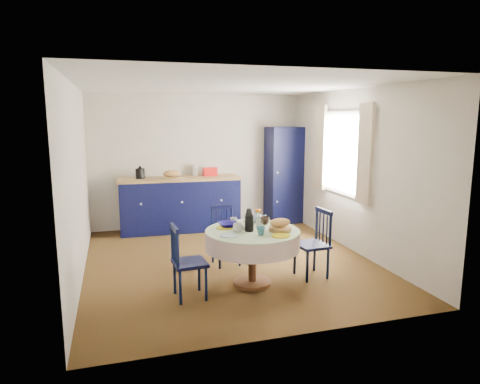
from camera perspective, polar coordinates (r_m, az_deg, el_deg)
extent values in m
plane|color=black|center=(6.31, -1.48, -9.21)|extent=(4.50, 4.50, 0.00)
plane|color=white|center=(5.97, -1.59, 14.07)|extent=(4.50, 4.50, 0.00)
cube|color=beige|center=(8.19, -5.61, 4.17)|extent=(4.00, 0.02, 2.50)
cube|color=beige|center=(5.83, -20.88, 1.20)|extent=(0.02, 4.50, 2.50)
cube|color=beige|center=(6.81, 14.98, 2.69)|extent=(0.02, 4.50, 2.50)
plane|color=white|center=(7.03, 13.77, 5.02)|extent=(0.00, 1.20, 1.20)
cube|color=white|center=(6.40, 16.35, 4.88)|extent=(0.05, 0.34, 1.45)
cube|color=white|center=(7.61, 10.63, 5.86)|extent=(0.05, 0.34, 1.45)
cube|color=black|center=(7.96, -7.99, -1.71)|extent=(2.17, 0.73, 0.95)
cube|color=#AB8C4E|center=(7.88, -8.07, 1.80)|extent=(2.23, 0.77, 0.04)
cube|color=maroon|center=(7.99, -3.99, 2.71)|extent=(0.27, 0.15, 0.16)
cube|color=#AB8C4E|center=(7.77, -9.11, 1.88)|extent=(0.35, 0.25, 0.02)
ellipsoid|color=#AC7743|center=(7.75, -9.12, 2.43)|extent=(0.31, 0.20, 0.13)
cylinder|color=silver|center=(8.07, -5.93, 2.97)|extent=(0.12, 0.12, 0.22)
cube|color=black|center=(8.47, 5.86, 2.24)|extent=(0.69, 0.51, 1.88)
cylinder|color=white|center=(8.14, 4.89, 2.61)|extent=(0.04, 0.02, 0.04)
cylinder|color=white|center=(8.23, 4.83, -1.29)|extent=(0.04, 0.02, 0.04)
cylinder|color=#502A16|center=(5.48, 1.64, -11.96)|extent=(0.48, 0.48, 0.05)
cylinder|color=#502A16|center=(5.37, 1.66, -8.80)|extent=(0.10, 0.10, 0.63)
cylinder|color=#502A16|center=(5.28, 1.68, -5.40)|extent=(1.10, 1.10, 0.03)
cylinder|color=white|center=(5.30, 1.67, -6.39)|extent=(1.16, 1.16, 0.22)
cylinder|color=silver|center=(5.27, 1.68, -5.18)|extent=(1.16, 1.16, 0.01)
cylinder|color=#88B2BA|center=(5.03, -1.44, -5.78)|extent=(0.22, 0.22, 0.01)
cylinder|color=gold|center=(5.04, 5.45, -5.81)|extent=(0.22, 0.22, 0.01)
cylinder|color=navy|center=(5.48, 5.34, -4.51)|extent=(0.22, 0.22, 0.01)
cylinder|color=#8CC078|center=(5.71, 1.41, -3.88)|extent=(0.22, 0.22, 0.01)
cylinder|color=gold|center=(5.38, -2.07, -4.75)|extent=(0.22, 0.22, 0.01)
cylinder|color=olive|center=(5.26, 5.35, -4.91)|extent=(0.28, 0.28, 0.05)
ellipsoid|color=#AC7743|center=(5.24, 5.37, -4.07)|extent=(0.26, 0.16, 0.11)
cube|color=silver|center=(5.32, 0.31, -4.74)|extent=(0.10, 0.07, 0.04)
cylinder|color=black|center=(4.98, -4.54, -12.15)|extent=(0.03, 0.03, 0.40)
cylinder|color=black|center=(5.27, -5.47, -10.92)|extent=(0.03, 0.03, 0.40)
cylinder|color=black|center=(4.92, -7.96, -12.52)|extent=(0.03, 0.03, 0.40)
cylinder|color=black|center=(5.21, -8.70, -11.24)|extent=(0.03, 0.03, 0.40)
cube|color=black|center=(5.02, -6.72, -9.37)|extent=(0.39, 0.41, 0.04)
cylinder|color=black|center=(4.77, -8.31, -7.63)|extent=(0.03, 0.03, 0.45)
cylinder|color=black|center=(5.06, -9.04, -6.59)|extent=(0.03, 0.03, 0.45)
cube|color=black|center=(4.86, -8.75, -4.79)|extent=(0.06, 0.35, 0.06)
cylinder|color=black|center=(4.84, -8.48, -7.58)|extent=(0.02, 0.02, 0.37)
cylinder|color=black|center=(4.92, -8.68, -7.30)|extent=(0.02, 0.02, 0.37)
cylinder|color=black|center=(5.00, -8.87, -7.03)|extent=(0.02, 0.02, 0.37)
cylinder|color=black|center=(5.96, -2.73, -8.47)|extent=(0.03, 0.03, 0.38)
cylinder|color=black|center=(6.06, -0.03, -8.12)|extent=(0.03, 0.03, 0.38)
cylinder|color=black|center=(6.21, -3.66, -7.70)|extent=(0.03, 0.03, 0.38)
cylinder|color=black|center=(6.31, -1.06, -7.38)|extent=(0.03, 0.03, 0.38)
cube|color=black|center=(6.07, -1.88, -6.03)|extent=(0.41, 0.40, 0.04)
cylinder|color=black|center=(6.11, -3.76, -3.87)|extent=(0.03, 0.03, 0.43)
cylinder|color=black|center=(6.22, -1.13, -3.62)|extent=(0.03, 0.03, 0.43)
cube|color=black|center=(6.12, -2.45, -1.97)|extent=(0.34, 0.07, 0.05)
cylinder|color=black|center=(6.14, -3.13, -3.97)|extent=(0.02, 0.02, 0.36)
cylinder|color=black|center=(6.17, -2.44, -3.90)|extent=(0.02, 0.02, 0.36)
cylinder|color=black|center=(6.20, -1.74, -3.84)|extent=(0.02, 0.02, 0.36)
cylinder|color=black|center=(5.82, 7.31, -8.86)|extent=(0.03, 0.03, 0.41)
cylinder|color=black|center=(5.55, 8.96, -9.83)|extent=(0.03, 0.03, 0.41)
cylinder|color=black|center=(5.96, 9.90, -8.45)|extent=(0.03, 0.03, 0.41)
cylinder|color=black|center=(5.71, 11.63, -9.36)|extent=(0.03, 0.03, 0.41)
cube|color=black|center=(5.69, 9.51, -6.98)|extent=(0.42, 0.43, 0.04)
cylinder|color=black|center=(5.85, 10.19, -4.21)|extent=(0.03, 0.03, 0.46)
cylinder|color=black|center=(5.59, 11.95, -4.94)|extent=(0.03, 0.03, 0.46)
cube|color=black|center=(5.67, 11.12, -2.52)|extent=(0.07, 0.36, 0.06)
cylinder|color=black|center=(5.79, 10.58, -4.56)|extent=(0.02, 0.02, 0.38)
cylinder|color=black|center=(5.72, 11.04, -4.75)|extent=(0.02, 0.02, 0.38)
cylinder|color=black|center=(5.65, 11.52, -4.95)|extent=(0.02, 0.02, 0.38)
imported|color=silver|center=(5.21, -0.26, -4.74)|extent=(0.12, 0.12, 0.10)
imported|color=#2D6A74|center=(5.06, 2.80, -5.18)|extent=(0.11, 0.11, 0.10)
imported|color=black|center=(5.54, 3.31, -3.83)|extent=(0.13, 0.13, 0.10)
imported|color=silver|center=(5.55, -0.87, -3.88)|extent=(0.09, 0.09, 0.09)
imported|color=#100B6B|center=(5.41, -1.58, -4.38)|extent=(0.25, 0.25, 0.06)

